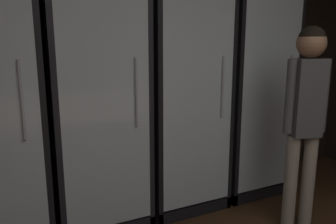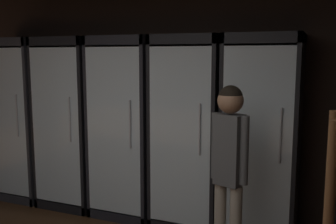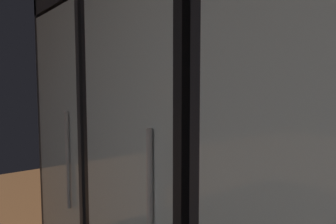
# 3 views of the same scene
# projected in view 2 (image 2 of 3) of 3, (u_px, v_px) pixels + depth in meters

# --- Properties ---
(wall_back) EXTENTS (6.00, 0.06, 2.80)m
(wall_back) POSITION_uv_depth(u_px,v_px,m) (177.00, 92.00, 4.46)
(wall_back) COLOR black
(wall_back) RESTS_ON ground
(cooler_far_left) EXTENTS (0.72, 0.59, 2.02)m
(cooler_far_left) POSITION_uv_depth(u_px,v_px,m) (24.00, 121.00, 5.01)
(cooler_far_left) COLOR #2B2B30
(cooler_far_left) RESTS_ON ground
(cooler_left) EXTENTS (0.72, 0.59, 2.02)m
(cooler_left) POSITION_uv_depth(u_px,v_px,m) (73.00, 124.00, 4.72)
(cooler_left) COLOR black
(cooler_left) RESTS_ON ground
(cooler_center) EXTENTS (0.72, 0.59, 2.02)m
(cooler_center) POSITION_uv_depth(u_px,v_px,m) (128.00, 128.00, 4.44)
(cooler_center) COLOR black
(cooler_center) RESTS_ON ground
(cooler_right) EXTENTS (0.72, 0.59, 2.02)m
(cooler_right) POSITION_uv_depth(u_px,v_px,m) (190.00, 134.00, 4.15)
(cooler_right) COLOR black
(cooler_right) RESTS_ON ground
(cooler_far_right) EXTENTS (0.72, 0.59, 2.02)m
(cooler_far_right) POSITION_uv_depth(u_px,v_px,m) (262.00, 139.00, 3.87)
(cooler_far_right) COLOR black
(cooler_far_right) RESTS_ON ground
(shopper_near) EXTENTS (0.33, 0.21, 1.58)m
(shopper_near) POSITION_uv_depth(u_px,v_px,m) (229.00, 157.00, 3.16)
(shopper_near) COLOR gray
(shopper_near) RESTS_ON ground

